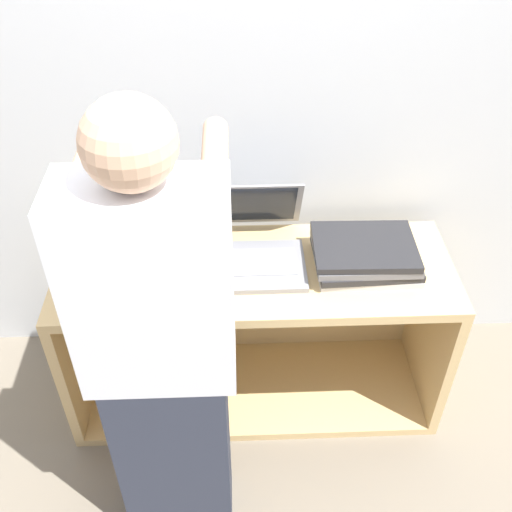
% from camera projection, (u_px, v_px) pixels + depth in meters
% --- Properties ---
extents(ground_plane, '(12.00, 12.00, 0.00)m').
position_uv_depth(ground_plane, '(258.00, 440.00, 2.33)').
color(ground_plane, '#756B5B').
extents(wall_back, '(8.00, 0.05, 2.40)m').
position_uv_depth(wall_back, '(251.00, 81.00, 2.02)').
color(wall_back, silver).
rests_on(wall_back, ground_plane).
extents(cart, '(1.40, 0.50, 0.67)m').
position_uv_depth(cart, '(255.00, 321.00, 2.35)').
color(cart, tan).
rests_on(cart, ground_plane).
extents(laptop_open, '(0.35, 0.39, 0.26)m').
position_uv_depth(laptop_open, '(254.00, 245.00, 2.10)').
color(laptop_open, gray).
rests_on(laptop_open, cart).
extents(laptop_stack_left, '(0.37, 0.29, 0.10)m').
position_uv_depth(laptop_stack_left, '(145.00, 260.00, 2.05)').
color(laptop_stack_left, '#B7B7BC').
rests_on(laptop_stack_left, cart).
extents(laptop_stack_right, '(0.37, 0.28, 0.10)m').
position_uv_depth(laptop_stack_right, '(365.00, 255.00, 2.07)').
color(laptop_stack_right, '#B7B7BC').
rests_on(laptop_stack_right, cart).
extents(person, '(0.40, 0.52, 1.55)m').
position_uv_depth(person, '(163.00, 361.00, 1.64)').
color(person, '#2D3342').
rests_on(person, ground_plane).
extents(inventory_tag, '(0.06, 0.02, 0.01)m').
position_uv_depth(inventory_tag, '(140.00, 261.00, 1.96)').
color(inventory_tag, red).
rests_on(inventory_tag, laptop_stack_left).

